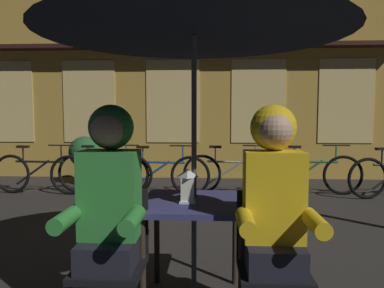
{
  "coord_description": "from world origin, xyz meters",
  "views": [
    {
      "loc": [
        0.12,
        -2.51,
        1.34
      ],
      "look_at": [
        0.0,
        -0.27,
        1.16
      ],
      "focal_mm": 34.34,
      "sensor_mm": 36.0,
      "label": 1
    }
  ],
  "objects_px": {
    "patio_umbrella": "(194,7)",
    "bicycle_fifth": "(311,174)",
    "person_left_hooded": "(109,199)",
    "lantern": "(188,185)",
    "chair_right": "(271,258)",
    "chair_left": "(113,254)",
    "bicycle_fourth": "(232,174)",
    "person_right_hooded": "(274,201)",
    "bicycle_third": "(160,174)",
    "bicycle_second": "(104,173)",
    "cafe_table": "(194,215)",
    "bicycle_nearest": "(40,173)",
    "potted_plant": "(85,156)"
  },
  "relations": [
    {
      "from": "lantern",
      "to": "chair_left",
      "type": "height_order",
      "value": "lantern"
    },
    {
      "from": "patio_umbrella",
      "to": "person_left_hooded",
      "type": "height_order",
      "value": "patio_umbrella"
    },
    {
      "from": "bicycle_fifth",
      "to": "patio_umbrella",
      "type": "bearing_deg",
      "value": -116.18
    },
    {
      "from": "chair_right",
      "to": "bicycle_fourth",
      "type": "relative_size",
      "value": 0.52
    },
    {
      "from": "bicycle_nearest",
      "to": "cafe_table",
      "type": "bearing_deg",
      "value": -51.28
    },
    {
      "from": "lantern",
      "to": "bicycle_fifth",
      "type": "xyz_separation_m",
      "value": [
        1.83,
        3.7,
        -0.51
      ]
    },
    {
      "from": "bicycle_nearest",
      "to": "potted_plant",
      "type": "xyz_separation_m",
      "value": [
        0.48,
        0.86,
        0.2
      ]
    },
    {
      "from": "bicycle_fourth",
      "to": "bicycle_second",
      "type": "bearing_deg",
      "value": -179.08
    },
    {
      "from": "person_left_hooded",
      "to": "bicycle_second",
      "type": "height_order",
      "value": "person_left_hooded"
    },
    {
      "from": "person_left_hooded",
      "to": "bicycle_nearest",
      "type": "bearing_deg",
      "value": 120.51
    },
    {
      "from": "lantern",
      "to": "person_right_hooded",
      "type": "height_order",
      "value": "person_right_hooded"
    },
    {
      "from": "chair_left",
      "to": "potted_plant",
      "type": "distance_m",
      "value": 5.01
    },
    {
      "from": "person_left_hooded",
      "to": "person_right_hooded",
      "type": "distance_m",
      "value": 0.96
    },
    {
      "from": "bicycle_nearest",
      "to": "chair_right",
      "type": "bearing_deg",
      "value": -49.63
    },
    {
      "from": "patio_umbrella",
      "to": "chair_right",
      "type": "bearing_deg",
      "value": -37.55
    },
    {
      "from": "chair_right",
      "to": "bicycle_third",
      "type": "height_order",
      "value": "chair_right"
    },
    {
      "from": "chair_left",
      "to": "person_left_hooded",
      "type": "distance_m",
      "value": 0.36
    },
    {
      "from": "bicycle_fourth",
      "to": "person_left_hooded",
      "type": "bearing_deg",
      "value": -103.35
    },
    {
      "from": "cafe_table",
      "to": "patio_umbrella",
      "type": "distance_m",
      "value": 1.42
    },
    {
      "from": "lantern",
      "to": "chair_left",
      "type": "bearing_deg",
      "value": -144.11
    },
    {
      "from": "bicycle_third",
      "to": "cafe_table",
      "type": "bearing_deg",
      "value": -78.06
    },
    {
      "from": "patio_umbrella",
      "to": "bicycle_fourth",
      "type": "bearing_deg",
      "value": 82.53
    },
    {
      "from": "chair_left",
      "to": "person_right_hooded",
      "type": "xyz_separation_m",
      "value": [
        0.96,
        -0.06,
        0.36
      ]
    },
    {
      "from": "bicycle_nearest",
      "to": "bicycle_fourth",
      "type": "relative_size",
      "value": 1.01
    },
    {
      "from": "bicycle_fourth",
      "to": "lantern",
      "type": "bearing_deg",
      "value": -97.99
    },
    {
      "from": "person_left_hooded",
      "to": "bicycle_fourth",
      "type": "bearing_deg",
      "value": 76.65
    },
    {
      "from": "bicycle_third",
      "to": "lantern",
      "type": "bearing_deg",
      "value": -78.86
    },
    {
      "from": "bicycle_fourth",
      "to": "bicycle_fifth",
      "type": "distance_m",
      "value": 1.33
    },
    {
      "from": "bicycle_second",
      "to": "bicycle_fifth",
      "type": "distance_m",
      "value": 3.48
    },
    {
      "from": "cafe_table",
      "to": "person_right_hooded",
      "type": "bearing_deg",
      "value": -41.57
    },
    {
      "from": "chair_left",
      "to": "chair_right",
      "type": "bearing_deg",
      "value": 0.0
    },
    {
      "from": "chair_right",
      "to": "bicycle_third",
      "type": "xyz_separation_m",
      "value": [
        -1.21,
        3.84,
        -0.14
      ]
    },
    {
      "from": "lantern",
      "to": "chair_right",
      "type": "height_order",
      "value": "lantern"
    },
    {
      "from": "cafe_table",
      "to": "chair_left",
      "type": "distance_m",
      "value": 0.62
    },
    {
      "from": "bicycle_fourth",
      "to": "bicycle_third",
      "type": "bearing_deg",
      "value": -175.2
    },
    {
      "from": "cafe_table",
      "to": "chair_left",
      "type": "bearing_deg",
      "value": -142.45
    },
    {
      "from": "lantern",
      "to": "bicycle_second",
      "type": "distance_m",
      "value": 3.98
    },
    {
      "from": "bicycle_nearest",
      "to": "bicycle_second",
      "type": "xyz_separation_m",
      "value": [
        1.07,
        0.09,
        0.0
      ]
    },
    {
      "from": "bicycle_third",
      "to": "bicycle_fifth",
      "type": "distance_m",
      "value": 2.53
    },
    {
      "from": "bicycle_nearest",
      "to": "bicycle_third",
      "type": "relative_size",
      "value": 1.0
    },
    {
      "from": "lantern",
      "to": "potted_plant",
      "type": "xyz_separation_m",
      "value": [
        -2.24,
        4.35,
        -0.32
      ]
    },
    {
      "from": "cafe_table",
      "to": "lantern",
      "type": "relative_size",
      "value": 3.2
    },
    {
      "from": "chair_right",
      "to": "bicycle_fifth",
      "type": "relative_size",
      "value": 0.52
    },
    {
      "from": "bicycle_nearest",
      "to": "bicycle_third",
      "type": "bearing_deg",
      "value": 0.81
    },
    {
      "from": "bicycle_fourth",
      "to": "patio_umbrella",
      "type": "bearing_deg",
      "value": -97.47
    },
    {
      "from": "lantern",
      "to": "bicycle_fifth",
      "type": "height_order",
      "value": "lantern"
    },
    {
      "from": "lantern",
      "to": "bicycle_fourth",
      "type": "height_order",
      "value": "lantern"
    },
    {
      "from": "patio_umbrella",
      "to": "lantern",
      "type": "distance_m",
      "value": 1.2
    },
    {
      "from": "patio_umbrella",
      "to": "bicycle_fifth",
      "type": "bearing_deg",
      "value": 63.82
    },
    {
      "from": "person_right_hooded",
      "to": "bicycle_fourth",
      "type": "height_order",
      "value": "person_right_hooded"
    }
  ]
}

